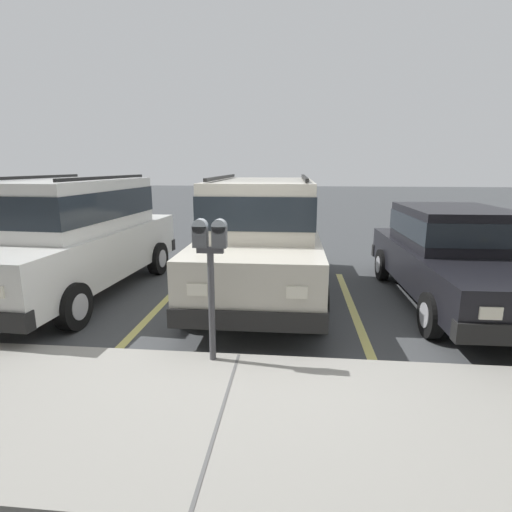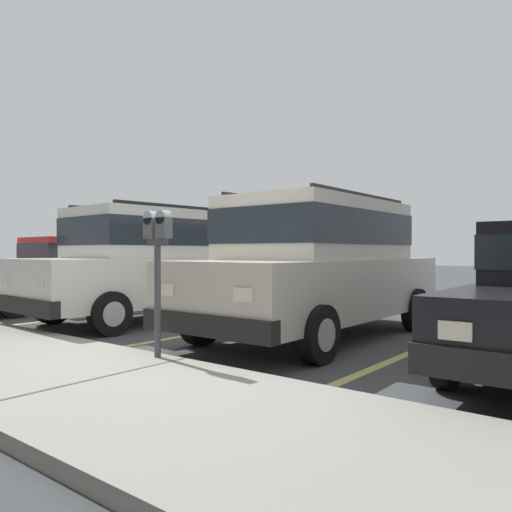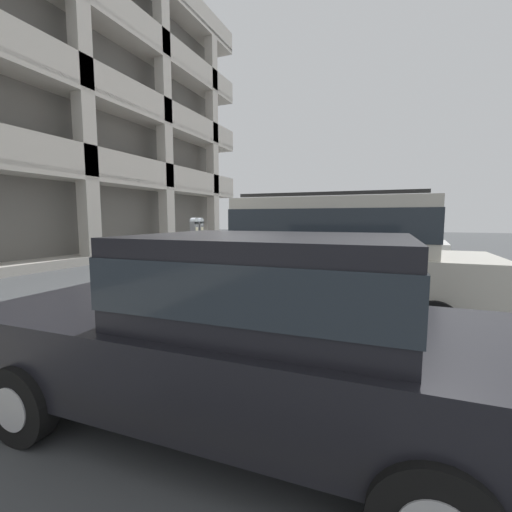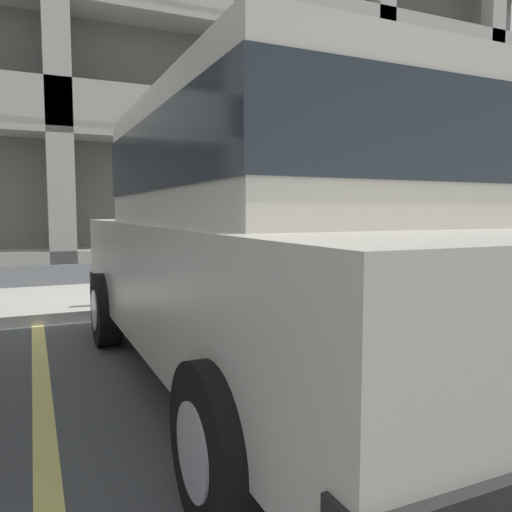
{
  "view_description": "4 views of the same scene",
  "coord_description": "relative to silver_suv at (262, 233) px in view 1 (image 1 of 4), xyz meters",
  "views": [
    {
      "loc": [
        -0.6,
        4.32,
        2.21
      ],
      "look_at": [
        -0.07,
        -1.05,
        0.98
      ],
      "focal_mm": 28.0,
      "sensor_mm": 36.0,
      "label": 1
    },
    {
      "loc": [
        -3.84,
        3.83,
        1.24
      ],
      "look_at": [
        -0.28,
        -0.64,
        1.19
      ],
      "focal_mm": 35.0,
      "sensor_mm": 36.0,
      "label": 2
    },
    {
      "loc": [
        -5.6,
        -3.32,
        1.67
      ],
      "look_at": [
        -0.26,
        -1.14,
        1.03
      ],
      "focal_mm": 24.0,
      "sensor_mm": 36.0,
      "label": 3
    },
    {
      "loc": [
        -1.55,
        -5.5,
        1.21
      ],
      "look_at": [
        0.43,
        -1.1,
        0.78
      ],
      "focal_mm": 35.0,
      "sensor_mm": 36.0,
      "label": 4
    }
  ],
  "objects": [
    {
      "name": "parking_meter_near",
      "position": [
        0.32,
        2.71,
        0.19
      ],
      "size": [
        0.35,
        0.12,
        1.55
      ],
      "color": "#47474C",
      "rests_on": "sidewalk"
    },
    {
      "name": "sidewalk",
      "position": [
        0.05,
        3.66,
        -1.03
      ],
      "size": [
        40.0,
        2.2,
        0.12
      ],
      "color": "#9E9B93",
      "rests_on": "ground_plane"
    },
    {
      "name": "dark_hatchback",
      "position": [
        3.25,
        0.28,
        0.0
      ],
      "size": [
        2.22,
        4.88,
        2.03
      ],
      "rotation": [
        0.0,
        0.0,
        -0.06
      ],
      "color": "silver",
      "rests_on": "ground_plane"
    },
    {
      "name": "silver_suv",
      "position": [
        0.0,
        0.0,
        0.0
      ],
      "size": [
        2.05,
        4.79,
        2.03
      ],
      "rotation": [
        0.0,
        0.0,
        0.01
      ],
      "color": "beige",
      "rests_on": "ground_plane"
    },
    {
      "name": "red_sedan",
      "position": [
        -3.14,
        0.1,
        -0.27
      ],
      "size": [
        1.91,
        4.52,
        1.54
      ],
      "rotation": [
        0.0,
        0.0,
        0.02
      ],
      "color": "black",
      "rests_on": "ground_plane"
    },
    {
      "name": "parking_stall_lines",
      "position": [
        1.58,
        0.96,
        -1.08
      ],
      "size": [
        12.36,
        4.8,
        0.01
      ],
      "color": "#DBD16B",
      "rests_on": "ground_plane"
    },
    {
      "name": "ground_plane",
      "position": [
        0.05,
        2.36,
        -1.14
      ],
      "size": [
        80.0,
        80.0,
        0.1
      ],
      "color": "#444749"
    }
  ]
}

